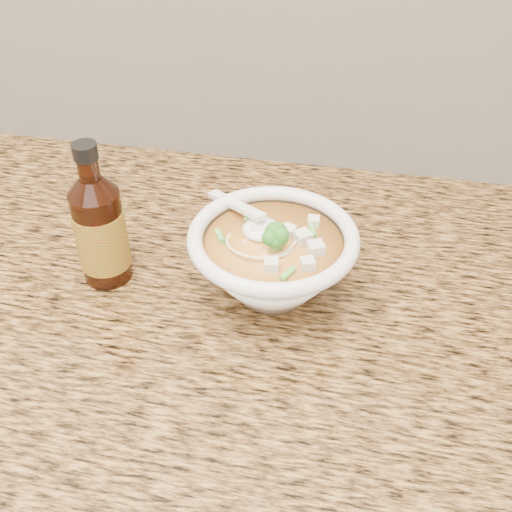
# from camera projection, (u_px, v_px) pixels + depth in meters

# --- Properties ---
(cabinet) EXTENTS (4.00, 0.65, 0.86)m
(cabinet) POSITION_uv_depth(u_px,v_px,m) (133.00, 478.00, 1.10)
(cabinet) COLOR #351B0F
(cabinet) RESTS_ON ground
(counter_slab) EXTENTS (4.00, 0.68, 0.04)m
(counter_slab) POSITION_uv_depth(u_px,v_px,m) (90.00, 283.00, 0.81)
(counter_slab) COLOR olive
(counter_slab) RESTS_ON cabinet
(soup_bowl) EXTENTS (0.20, 0.20, 0.11)m
(soup_bowl) POSITION_uv_depth(u_px,v_px,m) (272.00, 261.00, 0.75)
(soup_bowl) COLOR white
(soup_bowl) RESTS_ON counter_slab
(hot_sauce_bottle) EXTENTS (0.08, 0.08, 0.18)m
(hot_sauce_bottle) POSITION_uv_depth(u_px,v_px,m) (100.00, 230.00, 0.75)
(hot_sauce_bottle) COLOR black
(hot_sauce_bottle) RESTS_ON counter_slab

